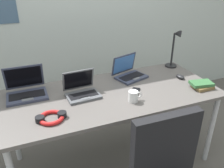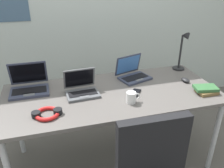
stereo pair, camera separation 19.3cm
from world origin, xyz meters
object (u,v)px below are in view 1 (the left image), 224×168
(desk_lamp, at_px, (175,49))
(computer_mouse, at_px, (180,77))
(laptop_front_right, at_px, (129,73))
(laptop_front_left, at_px, (26,90))
(headphones, at_px, (51,117))
(book_stack, at_px, (202,85))
(cell_phone, at_px, (135,92))
(laptop_mid_desk, at_px, (82,91))
(coffee_mug, at_px, (133,96))

(desk_lamp, bearing_deg, computer_mouse, -110.20)
(laptop_front_right, relative_size, laptop_front_left, 1.06)
(laptop_front_left, height_order, headphones, laptop_front_left)
(laptop_front_right, distance_m, headphones, 0.91)
(computer_mouse, bearing_deg, book_stack, -83.95)
(laptop_front_left, bearing_deg, computer_mouse, -8.34)
(laptop_front_left, relative_size, cell_phone, 2.32)
(cell_phone, distance_m, book_stack, 0.59)
(desk_lamp, xyz_separation_m, book_stack, (-0.04, -0.49, -0.17))
(computer_mouse, distance_m, headphones, 1.26)
(laptop_front_left, bearing_deg, headphones, -72.74)
(laptop_mid_desk, height_order, headphones, laptop_mid_desk)
(laptop_front_left, relative_size, computer_mouse, 3.29)
(laptop_mid_desk, xyz_separation_m, laptop_front_left, (-0.42, 0.17, 0.01))
(laptop_front_left, distance_m, book_stack, 1.49)
(laptop_mid_desk, height_order, cell_phone, laptop_mid_desk)
(laptop_mid_desk, distance_m, computer_mouse, 0.95)
(headphones, relative_size, book_stack, 1.05)
(laptop_front_right, xyz_separation_m, book_stack, (0.49, -0.44, -0.02))
(laptop_front_right, bearing_deg, laptop_front_left, -179.63)
(laptop_mid_desk, bearing_deg, laptop_front_right, 19.04)
(laptop_front_left, distance_m, coffee_mug, 0.87)
(laptop_front_left, xyz_separation_m, coffee_mug, (0.77, -0.42, -0.00))
(laptop_mid_desk, relative_size, headphones, 1.29)
(computer_mouse, relative_size, coffee_mug, 0.85)
(desk_lamp, distance_m, computer_mouse, 0.33)
(computer_mouse, distance_m, coffee_mug, 0.64)
(headphones, xyz_separation_m, coffee_mug, (0.64, 0.01, 0.03))
(laptop_front_right, relative_size, book_stack, 1.63)
(cell_phone, bearing_deg, book_stack, 21.95)
(computer_mouse, height_order, coffee_mug, coffee_mug)
(computer_mouse, xyz_separation_m, cell_phone, (-0.52, -0.09, -0.01))
(laptop_front_left, height_order, book_stack, laptop_front_left)
(desk_lamp, xyz_separation_m, headphones, (-1.33, -0.48, -0.18))
(laptop_front_left, distance_m, headphones, 0.45)
(headphones, relative_size, coffee_mug, 1.89)
(headphones, height_order, book_stack, book_stack)
(desk_lamp, relative_size, headphones, 1.87)
(laptop_mid_desk, relative_size, computer_mouse, 2.88)
(desk_lamp, bearing_deg, cell_phone, -150.86)
(laptop_mid_desk, relative_size, coffee_mug, 2.45)
(computer_mouse, xyz_separation_m, coffee_mug, (-0.60, -0.21, 0.03))
(computer_mouse, bearing_deg, coffee_mug, -167.10)
(book_stack, bearing_deg, coffee_mug, 178.45)
(computer_mouse, xyz_separation_m, headphones, (-1.24, -0.22, -0.00))
(desk_lamp, relative_size, laptop_mid_desk, 1.45)
(desk_lamp, bearing_deg, laptop_front_right, -174.76)
(computer_mouse, distance_m, book_stack, 0.24)
(desk_lamp, relative_size, computer_mouse, 4.17)
(book_stack, bearing_deg, headphones, 179.63)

